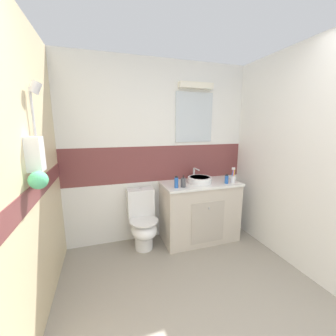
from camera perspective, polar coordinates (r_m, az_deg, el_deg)
ground_plane at (r=2.42m, az=6.87°, el=-31.43°), size 3.20×3.48×0.04m
wall_back_tiled at (r=2.97m, az=-2.43°, el=4.42°), size 3.20×0.20×2.50m
wall_left_shower_alcove at (r=1.74m, az=-36.67°, el=-3.13°), size 0.25×3.48×2.50m
wall_right_plain at (r=2.68m, az=34.85°, el=1.41°), size 0.10×3.48×2.50m
vanity_cabinet at (r=3.08m, az=8.57°, el=-11.55°), size 1.08×0.55×0.85m
sink_basin at (r=2.93m, az=8.68°, el=-3.10°), size 0.33×0.37×0.18m
toilet at (r=2.89m, az=-6.91°, el=-14.39°), size 0.37×0.50×0.80m
toothbrush_cup at (r=3.01m, az=17.42°, el=-2.72°), size 0.06×0.06×0.22m
soap_dispenser at (r=2.68m, az=4.21°, el=-4.01°), size 0.07×0.07×0.16m
lotion_bottle_short at (r=2.95m, az=15.81°, el=-2.97°), size 0.05×0.05×0.13m
deodorant_spray_can at (r=2.64m, az=2.31°, el=-3.95°), size 0.05×0.05×0.15m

